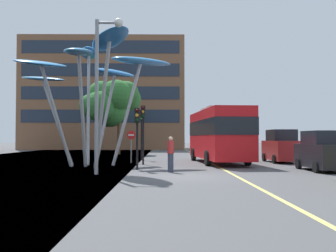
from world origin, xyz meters
The scene contains 14 objects.
ground centered at (-0.67, 0.00, -0.05)m, with size 120.00×240.00×0.10m.
red_bus centered at (2.70, 9.24, 2.09)m, with size 3.33×9.91×3.83m.
leaf_sculpture centered at (-5.39, 6.52, 6.08)m, with size 10.58×10.99×7.98m.
traffic_light_kerb_near centered at (-2.51, 3.50, 2.43)m, with size 0.28×0.42×3.35m.
traffic_light_kerb_far centered at (-2.41, 7.60, 2.76)m, with size 0.28×0.42×3.81m.
traffic_light_island_mid centered at (-2.82, 12.90, 2.84)m, with size 0.28×0.42×3.93m.
car_parked_mid centered at (7.31, 2.81, 0.99)m, with size 1.92×4.09×2.11m.
car_parked_far centered at (7.24, 9.82, 1.08)m, with size 1.93×4.28×2.31m.
street_lamp centered at (-3.99, 0.98, 4.75)m, with size 1.34×0.44×7.48m.
tree_pavement_near centered at (-7.46, 22.69, 5.02)m, with size 4.69×4.55×7.77m.
tree_pavement_far centered at (-6.10, 23.71, 5.69)m, with size 5.28×5.32×7.78m.
pedestrian centered at (-0.72, 2.06, 0.91)m, with size 0.34×0.34×1.80m.
no_entry_sign centered at (-3.33, 9.40, 1.50)m, with size 0.60×0.12×2.23m.
backdrop_building centered at (-10.31, 44.33, 8.47)m, with size 24.52×11.05×16.92m.
Camera 1 is at (-1.06, -17.47, 1.72)m, focal length 41.45 mm.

